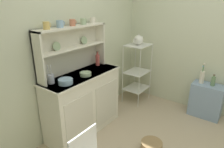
# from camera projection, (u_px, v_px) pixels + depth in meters

# --- Properties ---
(wall_back) EXTENTS (3.84, 0.05, 2.50)m
(wall_back) POSITION_uv_depth(u_px,v_px,m) (68.00, 44.00, 2.70)
(wall_back) COLOR beige
(wall_back) RESTS_ON ground
(wall_right) EXTENTS (0.05, 3.84, 2.50)m
(wall_right) POSITION_uv_depth(u_px,v_px,m) (223.00, 40.00, 3.01)
(wall_right) COLOR beige
(wall_right) RESTS_ON ground
(hutch_cabinet) EXTENTS (1.16, 0.45, 0.88)m
(hutch_cabinet) POSITION_uv_depth(u_px,v_px,m) (83.00, 102.00, 2.82)
(hutch_cabinet) COLOR silver
(hutch_cabinet) RESTS_ON ground
(hutch_shelf_unit) EXTENTS (1.09, 0.18, 0.63)m
(hutch_shelf_unit) POSITION_uv_depth(u_px,v_px,m) (71.00, 46.00, 2.63)
(hutch_shelf_unit) COLOR silver
(hutch_shelf_unit) RESTS_ON hutch_cabinet
(bakers_rack) EXTENTS (0.45, 0.36, 1.08)m
(bakers_rack) POSITION_uv_depth(u_px,v_px,m) (137.00, 68.00, 3.60)
(bakers_rack) COLOR silver
(bakers_rack) RESTS_ON ground
(side_shelf_blue) EXTENTS (0.28, 0.48, 0.55)m
(side_shelf_blue) POSITION_uv_depth(u_px,v_px,m) (206.00, 100.00, 3.24)
(side_shelf_blue) COLOR #849EBC
(side_shelf_blue) RESTS_ON ground
(floor_basket) EXTENTS (0.27, 0.27, 0.13)m
(floor_basket) POSITION_uv_depth(u_px,v_px,m) (151.00, 147.00, 2.52)
(floor_basket) COLOR #93754C
(floor_basket) RESTS_ON ground
(cup_gold_0) EXTENTS (0.09, 0.07, 0.08)m
(cup_gold_0) POSITION_uv_depth(u_px,v_px,m) (47.00, 26.00, 2.21)
(cup_gold_0) COLOR #DBB760
(cup_gold_0) RESTS_ON hutch_shelf_unit
(cup_sky_1) EXTENTS (0.10, 0.08, 0.08)m
(cup_sky_1) POSITION_uv_depth(u_px,v_px,m) (60.00, 24.00, 2.36)
(cup_sky_1) COLOR #8EB2D1
(cup_sky_1) RESTS_ON hutch_shelf_unit
(cup_terracotta_2) EXTENTS (0.09, 0.07, 0.08)m
(cup_terracotta_2) POSITION_uv_depth(u_px,v_px,m) (72.00, 22.00, 2.51)
(cup_terracotta_2) COLOR #C67556
(cup_terracotta_2) RESTS_ON hutch_shelf_unit
(cup_sage_3) EXTENTS (0.09, 0.08, 0.08)m
(cup_sage_3) POSITION_uv_depth(u_px,v_px,m) (83.00, 21.00, 2.65)
(cup_sage_3) COLOR #9EB78E
(cup_sage_3) RESTS_ON hutch_shelf_unit
(cup_cream_4) EXTENTS (0.09, 0.07, 0.08)m
(cup_cream_4) POSITION_uv_depth(u_px,v_px,m) (93.00, 20.00, 2.79)
(cup_cream_4) COLOR silver
(cup_cream_4) RESTS_ON hutch_shelf_unit
(bowl_mixing_large) EXTENTS (0.17, 0.17, 0.06)m
(bowl_mixing_large) POSITION_uv_depth(u_px,v_px,m) (66.00, 81.00, 2.36)
(bowl_mixing_large) COLOR #8EB2D1
(bowl_mixing_large) RESTS_ON hutch_cabinet
(bowl_floral_medium) EXTENTS (0.15, 0.15, 0.05)m
(bowl_floral_medium) POSITION_uv_depth(u_px,v_px,m) (86.00, 74.00, 2.62)
(bowl_floral_medium) COLOR #9EB78E
(bowl_floral_medium) RESTS_ON hutch_cabinet
(jam_bottle) EXTENTS (0.06, 0.06, 0.22)m
(jam_bottle) POSITION_uv_depth(u_px,v_px,m) (98.00, 60.00, 3.01)
(jam_bottle) COLOR #B74C47
(jam_bottle) RESTS_ON hutch_cabinet
(utensil_jar) EXTENTS (0.08, 0.08, 0.23)m
(utensil_jar) POSITION_uv_depth(u_px,v_px,m) (51.00, 79.00, 2.37)
(utensil_jar) COLOR #B2B7C6
(utensil_jar) RESTS_ON hutch_cabinet
(porcelain_teapot) EXTENTS (0.26, 0.17, 0.19)m
(porcelain_teapot) POSITION_uv_depth(u_px,v_px,m) (138.00, 40.00, 3.42)
(porcelain_teapot) COLOR white
(porcelain_teapot) RESTS_ON bakers_rack
(flower_vase) EXTENTS (0.07, 0.07, 0.34)m
(flower_vase) POSITION_uv_depth(u_px,v_px,m) (202.00, 76.00, 3.17)
(flower_vase) COLOR silver
(flower_vase) RESTS_ON side_shelf_blue
(oil_bottle) EXTENTS (0.06, 0.06, 0.18)m
(oil_bottle) POSITION_uv_depth(u_px,v_px,m) (213.00, 81.00, 3.09)
(oil_bottle) COLOR #6B8C60
(oil_bottle) RESTS_ON side_shelf_blue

